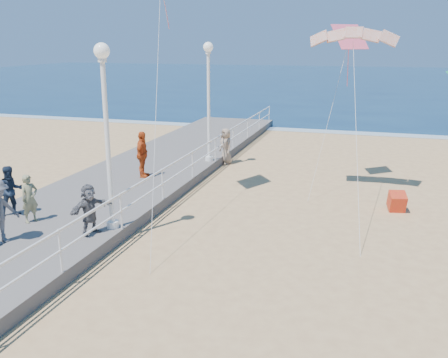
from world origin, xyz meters
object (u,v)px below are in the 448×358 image
(spectator_6, at_px, (30,198))
(box_kite, at_px, (397,203))
(spectator_5, at_px, (89,209))
(beach_walker_c, at_px, (226,146))
(spectator_3, at_px, (142,154))
(spectator_7, at_px, (11,191))
(lamp_post_mid, at_px, (106,119))
(lamp_post_far, at_px, (209,90))

(spectator_6, bearing_deg, box_kite, -40.76)
(spectator_5, bearing_deg, beach_walker_c, 19.70)
(spectator_3, height_order, spectator_6, spectator_3)
(spectator_3, relative_size, spectator_7, 1.17)
(spectator_5, distance_m, spectator_6, 2.29)
(lamp_post_mid, height_order, spectator_3, lamp_post_mid)
(spectator_3, xyz_separation_m, spectator_5, (1.29, -6.09, -0.20))
(spectator_6, distance_m, spectator_7, 1.00)
(lamp_post_far, distance_m, beach_walker_c, 3.11)
(spectator_3, xyz_separation_m, beach_walker_c, (2.09, 4.79, -0.48))
(lamp_post_far, relative_size, spectator_7, 3.32)
(spectator_6, distance_m, box_kite, 12.14)
(spectator_5, distance_m, beach_walker_c, 10.91)
(spectator_3, height_order, beach_walker_c, spectator_3)
(lamp_post_mid, relative_size, spectator_3, 2.84)
(beach_walker_c, relative_size, box_kite, 2.87)
(spectator_5, xyz_separation_m, beach_walker_c, (0.80, 10.88, -0.28))
(spectator_3, bearing_deg, spectator_6, 162.98)
(lamp_post_far, relative_size, beach_walker_c, 3.09)
(spectator_7, relative_size, beach_walker_c, 0.93)
(lamp_post_mid, bearing_deg, lamp_post_far, 90.00)
(lamp_post_far, bearing_deg, beach_walker_c, 71.17)
(spectator_6, bearing_deg, lamp_post_far, 6.53)
(lamp_post_mid, bearing_deg, beach_walker_c, 87.58)
(lamp_post_mid, xyz_separation_m, box_kite, (8.17, 5.20, -3.36))
(lamp_post_mid, relative_size, beach_walker_c, 3.09)
(lamp_post_far, relative_size, box_kite, 8.87)
(lamp_post_mid, bearing_deg, spectator_7, 178.74)
(lamp_post_far, xyz_separation_m, spectator_3, (-1.66, -3.51, -2.32))
(lamp_post_far, xyz_separation_m, spectator_5, (-0.36, -9.60, -2.52))
(spectator_7, relative_size, box_kite, 2.67)
(lamp_post_mid, distance_m, spectator_6, 3.65)
(lamp_post_mid, bearing_deg, spectator_3, 106.81)
(lamp_post_far, distance_m, spectator_5, 9.94)
(lamp_post_mid, xyz_separation_m, spectator_6, (-2.63, -0.27, -2.52))
(lamp_post_mid, distance_m, lamp_post_far, 9.00)
(lamp_post_mid, bearing_deg, spectator_5, -121.09)
(lamp_post_mid, bearing_deg, box_kite, 32.48)
(spectator_7, bearing_deg, lamp_post_mid, -56.35)
(spectator_7, bearing_deg, lamp_post_far, 13.07)
(spectator_5, bearing_deg, lamp_post_mid, -7.19)
(lamp_post_far, relative_size, spectator_3, 2.84)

